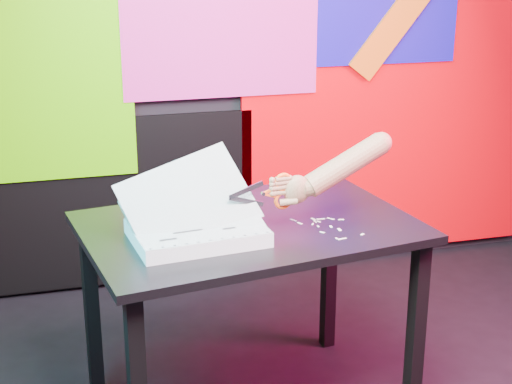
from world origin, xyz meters
name	(u,v)px	position (x,y,z in m)	size (l,w,h in m)	color
room	(405,56)	(0.00, 0.00, 1.35)	(3.01, 3.01, 2.71)	black
backdrop	(283,92)	(0.06, 1.46, 0.96)	(2.88, 0.05, 2.08)	#EE000A
work_table	(249,250)	(-0.43, 0.26, 0.65)	(1.23, 0.91, 0.75)	black
printout_stack	(197,231)	(-0.63, 0.16, 0.78)	(0.49, 0.35, 0.31)	white
scissors	(279,192)	(-0.35, 0.18, 0.88)	(0.23, 0.03, 0.13)	#AFB3BC
hand_forearm	(338,168)	(-0.13, 0.20, 0.94)	(0.44, 0.11, 0.22)	tan
paper_clippings	(326,225)	(-0.18, 0.17, 0.75)	(0.20, 0.23, 0.00)	silver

